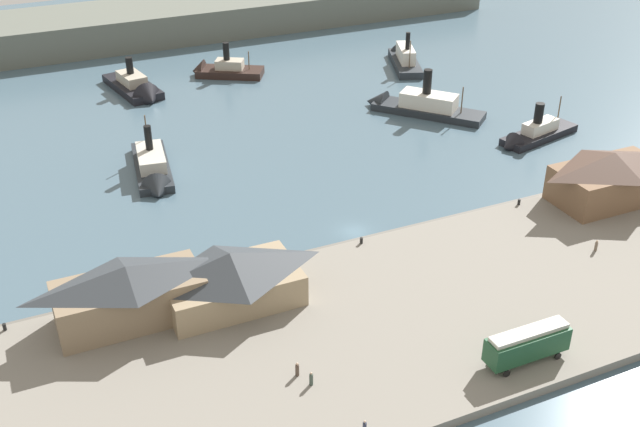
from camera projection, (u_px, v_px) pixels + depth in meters
name	position (u px, v px, depth m)	size (l,w,h in m)	color
ground_plane	(354.00, 232.00, 115.56)	(320.00, 320.00, 0.00)	#476070
quay_promenade	(432.00, 309.00, 97.86)	(110.00, 36.00, 1.20)	gray
seawall_edge	(365.00, 240.00, 112.47)	(110.00, 0.80, 1.00)	#666159
ferry_shed_west_terminal	(129.00, 293.00, 93.19)	(18.09, 8.32, 7.70)	#847056
ferry_shed_east_terminal	(231.00, 277.00, 96.53)	(17.22, 10.24, 7.20)	#998466
ferry_shed_central_terminal	(611.00, 176.00, 119.84)	(17.96, 9.93, 8.10)	brown
street_tram	(527.00, 343.00, 87.07)	(10.19, 2.96, 4.33)	#1E4C2D
pedestrian_at_waters_edge	(365.00, 427.00, 78.25)	(0.41, 0.41, 1.65)	#33384C
pedestrian_near_east_shed	(311.00, 379.00, 84.43)	(0.43, 0.43, 1.75)	#3D4C42
pedestrian_by_tram	(297.00, 370.00, 85.74)	(0.44, 0.44, 1.78)	#4C3D33
pedestrian_near_cart	(596.00, 246.00, 108.37)	(0.42, 0.42, 1.69)	#6B5B4C
mooring_post_center_east	(5.00, 327.00, 92.95)	(0.44, 0.44, 0.90)	black
mooring_post_center_west	(361.00, 241.00, 110.21)	(0.44, 0.44, 0.90)	black
mooring_post_east	(519.00, 202.00, 120.18)	(0.44, 0.44, 0.90)	black
ferry_near_quay	(415.00, 105.00, 155.59)	(20.22, 22.23, 11.27)	#23282D
ferry_departing_north	(221.00, 70.00, 174.99)	(16.83, 13.10, 9.58)	black
ferry_outer_harbor	(404.00, 58.00, 181.84)	(11.82, 20.27, 10.33)	#23282D
ferry_mid_harbor	(532.00, 135.00, 143.50)	(19.00, 8.73, 8.77)	black
ferry_moored_west	(153.00, 170.00, 130.66)	(8.39, 21.23, 9.90)	#23282D
ferry_approaching_west	(138.00, 89.00, 164.62)	(9.93, 20.55, 9.63)	black
far_headland	(165.00, 20.00, 200.60)	(180.00, 24.00, 8.00)	#60665B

